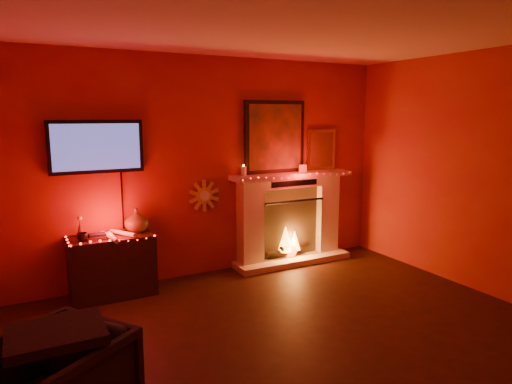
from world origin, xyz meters
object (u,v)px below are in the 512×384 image
sunburst_clock (204,196)px  console_table (113,262)px  fireplace (289,210)px  tv (97,147)px

sunburst_clock → console_table: sunburst_clock is taller
fireplace → console_table: (-2.36, -0.13, -0.34)m
tv → sunburst_clock: tv is taller
fireplace → sunburst_clock: fireplace is taller
sunburst_clock → console_table: 1.34m
tv → console_table: (0.08, -0.19, -1.27)m
sunburst_clock → console_table: size_ratio=0.42×
tv → fireplace: bearing=-1.5°
sunburst_clock → console_table: bearing=-169.4°
tv → console_table: size_ratio=1.30×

